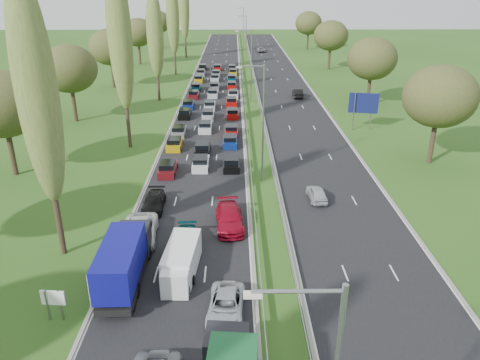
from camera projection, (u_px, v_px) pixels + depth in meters
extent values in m
plane|color=#2A4F18|center=(250.00, 99.00, 83.00)|extent=(260.00, 260.00, 0.00)
cube|color=black|center=(213.00, 96.00, 85.23)|extent=(10.50, 215.00, 0.04)
cube|color=black|center=(287.00, 96.00, 85.38)|extent=(10.50, 215.00, 0.04)
cube|color=gray|center=(244.00, 93.00, 85.08)|extent=(0.06, 215.00, 0.32)
cube|color=gray|center=(256.00, 93.00, 85.10)|extent=(0.06, 215.00, 0.32)
cylinder|color=gray|center=(263.00, 125.00, 46.61)|extent=(0.18, 0.18, 12.00)
cylinder|color=gray|center=(251.00, 66.00, 78.81)|extent=(0.18, 0.18, 12.00)
cylinder|color=gray|center=(246.00, 42.00, 111.02)|extent=(0.18, 0.18, 12.00)
cylinder|color=gray|center=(243.00, 28.00, 143.22)|extent=(0.18, 0.18, 12.00)
cylinder|color=#2D2116|center=(57.00, 211.00, 34.49)|extent=(0.44, 0.44, 7.20)
ellipsoid|color=#52662C|center=(37.00, 93.00, 31.05)|extent=(2.80, 2.80, 16.00)
cylinder|color=#2D2116|center=(128.00, 116.00, 57.35)|extent=(0.44, 0.44, 7.92)
ellipsoid|color=#52662C|center=(120.00, 34.00, 53.56)|extent=(2.80, 2.80, 17.60)
cylinder|color=#2D2116|center=(158.00, 82.00, 80.64)|extent=(0.44, 0.44, 6.48)
ellipsoid|color=#52662C|center=(155.00, 34.00, 77.54)|extent=(2.80, 2.80, 14.40)
cylinder|color=#2D2116|center=(175.00, 58.00, 103.50)|extent=(0.44, 0.44, 7.20)
ellipsoid|color=#52662C|center=(173.00, 16.00, 100.05)|extent=(2.80, 2.80, 16.00)
cylinder|color=#2D2116|center=(186.00, 43.00, 126.36)|extent=(0.44, 0.44, 7.92)
ellipsoid|color=#52662C|center=(184.00, 4.00, 122.57)|extent=(2.80, 2.80, 17.60)
cylinder|color=#2D2116|center=(12.00, 153.00, 49.56)|extent=(0.56, 0.56, 4.84)
ellipsoid|color=#38471E|center=(2.00, 104.00, 47.49)|extent=(8.00, 8.00, 6.80)
cylinder|color=#2D2116|center=(74.00, 105.00, 68.88)|extent=(0.56, 0.56, 4.84)
ellipsoid|color=#38471E|center=(69.00, 69.00, 66.81)|extent=(8.00, 8.00, 6.80)
cylinder|color=#2D2116|center=(113.00, 75.00, 90.96)|extent=(0.56, 0.56, 4.84)
ellipsoid|color=#38471E|center=(110.00, 47.00, 88.90)|extent=(8.00, 8.00, 6.80)
cylinder|color=#2D2116|center=(140.00, 54.00, 116.72)|extent=(0.56, 0.56, 4.84)
ellipsoid|color=#38471E|center=(138.00, 32.00, 114.66)|extent=(8.00, 8.00, 6.80)
cylinder|color=#2D2116|center=(159.00, 40.00, 146.17)|extent=(0.56, 0.56, 4.84)
ellipsoid|color=#38471E|center=(157.00, 22.00, 144.10)|extent=(8.00, 8.00, 6.80)
cylinder|color=#2D2116|center=(432.00, 143.00, 52.83)|extent=(0.56, 0.56, 4.84)
ellipsoid|color=#38471E|center=(440.00, 96.00, 50.76)|extent=(8.00, 8.00, 6.80)
cylinder|color=#2D2116|center=(369.00, 91.00, 77.67)|extent=(0.56, 0.56, 4.84)
ellipsoid|color=#38471E|center=(372.00, 59.00, 75.61)|extent=(8.00, 8.00, 6.80)
cylinder|color=#2D2116|center=(329.00, 59.00, 109.88)|extent=(0.56, 0.56, 4.84)
ellipsoid|color=#38471E|center=(331.00, 36.00, 107.81)|extent=(8.00, 8.00, 6.80)
cylinder|color=#2D2116|center=(308.00, 41.00, 142.08)|extent=(0.56, 0.56, 4.84)
ellipsoid|color=#38471E|center=(309.00, 23.00, 140.01)|extent=(8.00, 8.00, 6.80)
cube|color=#590F14|center=(168.00, 170.00, 50.53)|extent=(1.75, 4.00, 0.80)
cube|color=#BF990C|center=(175.00, 145.00, 58.23)|extent=(1.75, 4.00, 0.80)
cube|color=slate|center=(179.00, 132.00, 63.11)|extent=(1.75, 4.00, 0.80)
cube|color=black|center=(185.00, 115.00, 71.50)|extent=(1.75, 4.00, 0.80)
cube|color=navy|center=(189.00, 105.00, 76.76)|extent=(1.75, 4.00, 0.80)
cube|color=#590F14|center=(194.00, 95.00, 83.44)|extent=(1.75, 4.00, 0.80)
cube|color=#053F4C|center=(196.00, 88.00, 89.31)|extent=(1.75, 4.00, 0.80)
cube|color=#BF990C|center=(199.00, 80.00, 96.80)|extent=(1.75, 4.00, 0.80)
cube|color=slate|center=(201.00, 73.00, 103.52)|extent=(1.75, 4.00, 0.80)
cube|color=black|center=(203.00, 68.00, 109.90)|extent=(1.75, 4.00, 0.80)
cube|color=silver|center=(201.00, 164.00, 52.07)|extent=(1.75, 4.00, 0.80)
cube|color=black|center=(203.00, 150.00, 56.55)|extent=(1.75, 4.00, 0.80)
cube|color=silver|center=(205.00, 128.00, 64.99)|extent=(1.75, 4.00, 0.80)
cube|color=#B2B7BC|center=(208.00, 116.00, 70.89)|extent=(1.75, 4.00, 0.80)
cube|color=#B2B7BC|center=(210.00, 106.00, 76.22)|extent=(1.75, 4.00, 0.80)
cube|color=#B2B7BC|center=(213.00, 94.00, 84.31)|extent=(1.75, 4.00, 0.80)
cube|color=slate|center=(215.00, 87.00, 90.03)|extent=(1.75, 4.00, 0.80)
cube|color=#B2B7BC|center=(215.00, 79.00, 97.86)|extent=(1.75, 4.00, 0.80)
cube|color=slate|center=(216.00, 74.00, 102.52)|extent=(1.75, 4.00, 0.80)
cube|color=#A50C0A|center=(217.00, 68.00, 109.52)|extent=(1.75, 4.00, 0.80)
cube|color=black|center=(231.00, 164.00, 51.99)|extent=(1.75, 4.00, 0.80)
cube|color=navy|center=(230.00, 142.00, 59.24)|extent=(1.75, 4.00, 0.80)
cube|color=#A50C0A|center=(231.00, 131.00, 63.48)|extent=(1.75, 4.00, 0.80)
cube|color=#A50C0A|center=(233.00, 114.00, 71.64)|extent=(1.75, 4.00, 0.80)
cube|color=#A50C0A|center=(232.00, 103.00, 78.58)|extent=(1.75, 4.00, 0.80)
cube|color=silver|center=(233.00, 95.00, 83.90)|extent=(1.75, 4.00, 0.80)
cube|color=#A50C0A|center=(232.00, 86.00, 90.91)|extent=(1.75, 4.00, 0.80)
cube|color=#053F4C|center=(232.00, 79.00, 97.31)|extent=(1.75, 4.00, 0.80)
cube|color=#BF990C|center=(233.00, 73.00, 104.07)|extent=(1.75, 4.00, 0.80)
cube|color=black|center=(232.00, 69.00, 109.03)|extent=(1.75, 4.00, 0.80)
imported|color=silver|center=(139.00, 231.00, 37.32)|extent=(3.12, 5.96, 1.60)
imported|color=black|center=(154.00, 202.00, 42.58)|extent=(1.96, 4.63, 1.33)
imported|color=#044248|center=(186.00, 242.00, 36.09)|extent=(2.01, 4.63, 1.32)
imported|color=#ABAFB5|center=(226.00, 306.00, 28.97)|extent=(2.54, 4.91, 1.32)
imported|color=maroon|center=(229.00, 218.00, 39.42)|extent=(2.65, 5.66, 1.60)
imported|color=#A9ACB3|center=(317.00, 193.00, 44.36)|extent=(1.74, 3.92, 1.31)
imported|color=black|center=(298.00, 93.00, 83.72)|extent=(1.81, 4.75, 1.54)
imported|color=gray|center=(261.00, 49.00, 137.80)|extent=(2.60, 5.15, 1.40)
cube|color=black|center=(126.00, 274.00, 32.09)|extent=(2.26, 8.47, 0.50)
cube|color=navy|center=(120.00, 261.00, 30.47)|extent=(2.35, 6.40, 2.38)
cube|color=silver|center=(108.00, 291.00, 27.56)|extent=(2.30, 0.06, 2.28)
cube|color=black|center=(134.00, 239.00, 34.70)|extent=(2.30, 2.07, 2.20)
cylinder|color=black|center=(135.00, 253.00, 34.96)|extent=(1.98, 1.00, 1.00)
cylinder|color=black|center=(116.00, 304.00, 29.37)|extent=(1.98, 1.00, 1.00)
cube|color=black|center=(227.00, 351.00, 24.23)|extent=(2.23, 2.01, 2.20)
cube|color=white|center=(182.00, 258.00, 33.22)|extent=(2.05, 5.13, 2.05)
cube|color=black|center=(185.00, 243.00, 35.34)|extent=(2.00, 0.82, 1.64)
cylinder|color=black|center=(173.00, 254.00, 35.01)|extent=(0.26, 0.70, 0.70)
cylinder|color=black|center=(193.00, 280.00, 32.01)|extent=(0.26, 0.70, 0.70)
cube|color=white|center=(178.00, 269.00, 32.16)|extent=(1.81, 4.53, 1.81)
cube|color=black|center=(182.00, 255.00, 34.03)|extent=(1.77, 0.72, 1.45)
cylinder|color=black|center=(170.00, 265.00, 33.74)|extent=(0.23, 0.62, 0.62)
cylinder|color=black|center=(188.00, 289.00, 31.09)|extent=(0.23, 0.62, 0.62)
cylinder|color=gray|center=(48.00, 305.00, 28.44)|extent=(0.16, 0.16, 2.10)
cylinder|color=gray|center=(61.00, 305.00, 28.45)|extent=(0.16, 0.16, 2.10)
cube|color=white|center=(53.00, 298.00, 28.23)|extent=(1.50, 0.24, 1.00)
cylinder|color=gray|center=(354.00, 112.00, 64.64)|extent=(0.16, 0.16, 5.20)
cylinder|color=gray|center=(371.00, 112.00, 64.66)|extent=(0.16, 0.16, 5.20)
cube|color=#12174E|center=(364.00, 103.00, 64.18)|extent=(3.94, 0.91, 2.80)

